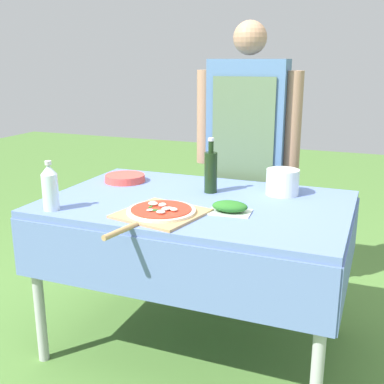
{
  "coord_description": "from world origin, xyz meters",
  "views": [
    {
      "loc": [
        0.82,
        -2.12,
        1.48
      ],
      "look_at": [
        -0.03,
        0.0,
        0.84
      ],
      "focal_mm": 45.0,
      "sensor_mm": 36.0,
      "label": 1
    }
  ],
  "objects_px": {
    "pizza_on_peel": "(160,212)",
    "plate_stack": "(125,178)",
    "water_bottle": "(50,187)",
    "mixing_tub": "(283,182)",
    "person_cook": "(247,142)",
    "herb_container": "(230,207)",
    "prep_table": "(197,218)",
    "oil_bottle": "(211,171)"
  },
  "relations": [
    {
      "from": "pizza_on_peel",
      "to": "plate_stack",
      "type": "xyz_separation_m",
      "value": [
        -0.45,
        0.48,
        0.01
      ]
    },
    {
      "from": "water_bottle",
      "to": "mixing_tub",
      "type": "distance_m",
      "value": 1.14
    },
    {
      "from": "mixing_tub",
      "to": "plate_stack",
      "type": "relative_size",
      "value": 0.73
    },
    {
      "from": "mixing_tub",
      "to": "person_cook",
      "type": "bearing_deg",
      "value": 127.44
    },
    {
      "from": "person_cook",
      "to": "herb_container",
      "type": "relative_size",
      "value": 8.32
    },
    {
      "from": "pizza_on_peel",
      "to": "plate_stack",
      "type": "relative_size",
      "value": 2.47
    },
    {
      "from": "water_bottle",
      "to": "prep_table",
      "type": "bearing_deg",
      "value": 34.54
    },
    {
      "from": "prep_table",
      "to": "plate_stack",
      "type": "bearing_deg",
      "value": 158.79
    },
    {
      "from": "prep_table",
      "to": "person_cook",
      "type": "xyz_separation_m",
      "value": [
        0.06,
        0.66,
        0.28
      ]
    },
    {
      "from": "mixing_tub",
      "to": "prep_table",
      "type": "bearing_deg",
      "value": -144.11
    },
    {
      "from": "plate_stack",
      "to": "water_bottle",
      "type": "bearing_deg",
      "value": -95.07
    },
    {
      "from": "herb_container",
      "to": "mixing_tub",
      "type": "height_order",
      "value": "mixing_tub"
    },
    {
      "from": "prep_table",
      "to": "pizza_on_peel",
      "type": "bearing_deg",
      "value": -103.75
    },
    {
      "from": "prep_table",
      "to": "pizza_on_peel",
      "type": "height_order",
      "value": "pizza_on_peel"
    },
    {
      "from": "water_bottle",
      "to": "mixing_tub",
      "type": "height_order",
      "value": "water_bottle"
    },
    {
      "from": "oil_bottle",
      "to": "water_bottle",
      "type": "bearing_deg",
      "value": -136.22
    },
    {
      "from": "prep_table",
      "to": "oil_bottle",
      "type": "distance_m",
      "value": 0.26
    },
    {
      "from": "pizza_on_peel",
      "to": "herb_container",
      "type": "bearing_deg",
      "value": 40.4
    },
    {
      "from": "person_cook",
      "to": "pizza_on_peel",
      "type": "distance_m",
      "value": 0.97
    },
    {
      "from": "water_bottle",
      "to": "herb_container",
      "type": "xyz_separation_m",
      "value": [
        0.78,
        0.26,
        -0.08
      ]
    },
    {
      "from": "person_cook",
      "to": "mixing_tub",
      "type": "relative_size",
      "value": 10.06
    },
    {
      "from": "herb_container",
      "to": "water_bottle",
      "type": "bearing_deg",
      "value": -161.35
    },
    {
      "from": "oil_bottle",
      "to": "plate_stack",
      "type": "distance_m",
      "value": 0.54
    },
    {
      "from": "oil_bottle",
      "to": "herb_container",
      "type": "bearing_deg",
      "value": -56.17
    },
    {
      "from": "pizza_on_peel",
      "to": "plate_stack",
      "type": "height_order",
      "value": "pizza_on_peel"
    },
    {
      "from": "pizza_on_peel",
      "to": "mixing_tub",
      "type": "bearing_deg",
      "value": 63.21
    },
    {
      "from": "herb_container",
      "to": "plate_stack",
      "type": "relative_size",
      "value": 0.89
    },
    {
      "from": "plate_stack",
      "to": "prep_table",
      "type": "bearing_deg",
      "value": -21.21
    },
    {
      "from": "person_cook",
      "to": "pizza_on_peel",
      "type": "bearing_deg",
      "value": 80.62
    },
    {
      "from": "oil_bottle",
      "to": "herb_container",
      "type": "relative_size",
      "value": 1.41
    },
    {
      "from": "water_bottle",
      "to": "pizza_on_peel",
      "type": "bearing_deg",
      "value": 12.52
    },
    {
      "from": "person_cook",
      "to": "herb_container",
      "type": "xyz_separation_m",
      "value": [
        0.14,
        -0.79,
        -0.17
      ]
    },
    {
      "from": "pizza_on_peel",
      "to": "person_cook",
      "type": "bearing_deg",
      "value": 93.73
    },
    {
      "from": "person_cook",
      "to": "prep_table",
      "type": "bearing_deg",
      "value": 83.11
    },
    {
      "from": "herb_container",
      "to": "mixing_tub",
      "type": "distance_m",
      "value": 0.43
    },
    {
      "from": "prep_table",
      "to": "water_bottle",
      "type": "relative_size",
      "value": 6.4
    },
    {
      "from": "pizza_on_peel",
      "to": "oil_bottle",
      "type": "relative_size",
      "value": 1.98
    },
    {
      "from": "herb_container",
      "to": "pizza_on_peel",
      "type": "bearing_deg",
      "value": -151.37
    },
    {
      "from": "pizza_on_peel",
      "to": "mixing_tub",
      "type": "distance_m",
      "value": 0.7
    },
    {
      "from": "prep_table",
      "to": "mixing_tub",
      "type": "bearing_deg",
      "value": 35.89
    },
    {
      "from": "person_cook",
      "to": "herb_container",
      "type": "distance_m",
      "value": 0.82
    },
    {
      "from": "pizza_on_peel",
      "to": "water_bottle",
      "type": "distance_m",
      "value": 0.52
    }
  ]
}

